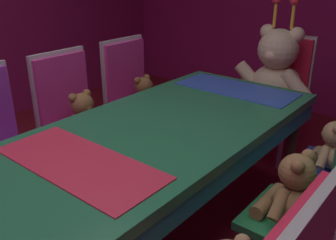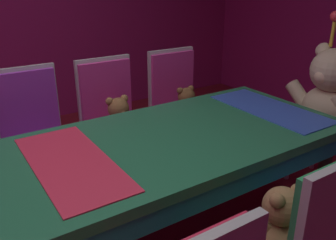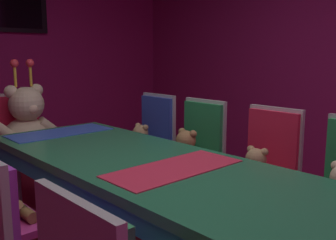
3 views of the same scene
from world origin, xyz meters
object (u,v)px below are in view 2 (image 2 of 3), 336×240
at_px(teddy_left_4, 187,107).
at_px(king_teddy_bear, 328,95).
at_px(chair_left_3, 110,113).
at_px(chair_left_4, 176,99).
at_px(teddy_right_3, 279,226).
at_px(banquet_table, 73,179).
at_px(chair_left_2, 33,128).
at_px(teddy_left_3, 119,120).

relative_size(teddy_left_4, king_teddy_bear, 0.35).
bearing_deg(chair_left_3, chair_left_4, 89.65).
bearing_deg(teddy_right_3, banquet_table, 41.05).
xyz_separation_m(teddy_left_4, king_teddy_bear, (0.69, 0.74, 0.15)).
bearing_deg(chair_left_4, king_teddy_bear, 41.45).
bearing_deg(teddy_right_3, teddy_left_4, -21.74).
bearing_deg(banquet_table, teddy_left_4, 121.16).
height_order(chair_left_2, chair_left_4, same).
bearing_deg(teddy_right_3, teddy_left_3, 1.05).
bearing_deg(teddy_left_3, chair_left_2, -107.31).
xyz_separation_m(chair_left_2, chair_left_4, (0.03, 1.11, 0.00)).
bearing_deg(chair_left_2, chair_left_3, 87.50).
height_order(chair_left_3, teddy_right_3, chair_left_3).
xyz_separation_m(chair_left_2, teddy_left_4, (0.17, 1.11, -0.02)).
bearing_deg(chair_left_4, banquet_table, -53.87).
relative_size(banquet_table, chair_left_2, 3.04).
height_order(chair_left_4, king_teddy_bear, king_teddy_bear).
bearing_deg(banquet_table, king_teddy_bear, 90.00).
xyz_separation_m(chair_left_2, king_teddy_bear, (0.86, 1.85, 0.13)).
bearing_deg(chair_left_3, chair_left_2, -92.50).
distance_m(chair_left_4, king_teddy_bear, 1.12).
bearing_deg(teddy_left_3, king_teddy_bear, 62.13).
height_order(banquet_table, king_teddy_bear, king_teddy_bear).
height_order(teddy_left_4, teddy_right_3, teddy_right_3).
bearing_deg(chair_left_4, teddy_right_3, -19.86).
relative_size(chair_left_4, teddy_left_4, 3.41).
distance_m(chair_left_3, chair_left_4, 0.57).
distance_m(chair_left_2, teddy_left_3, 0.57).
bearing_deg(chair_left_3, teddy_left_3, 0.00).
relative_size(banquet_table, teddy_left_4, 10.39).
height_order(banquet_table, chair_left_2, chair_left_2).
xyz_separation_m(chair_left_3, king_teddy_bear, (0.84, 1.31, 0.13)).
bearing_deg(banquet_table, teddy_right_3, 41.05).
xyz_separation_m(teddy_left_4, teddy_right_3, (1.37, -0.55, 0.02)).
bearing_deg(teddy_left_4, chair_left_3, -104.35).
height_order(banquet_table, teddy_left_3, teddy_left_3).
distance_m(banquet_table, teddy_right_3, 0.91).
bearing_deg(teddy_left_4, king_teddy_bear, 46.84).
xyz_separation_m(chair_left_3, chair_left_4, (0.00, 0.57, 0.00)).
distance_m(chair_left_2, teddy_right_3, 1.64).
relative_size(teddy_left_3, teddy_right_3, 0.95).
height_order(chair_left_3, king_teddy_bear, king_teddy_bear).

